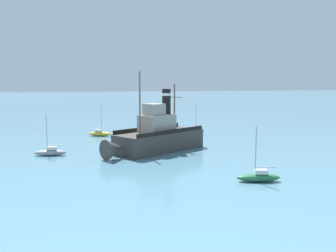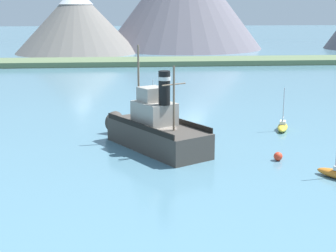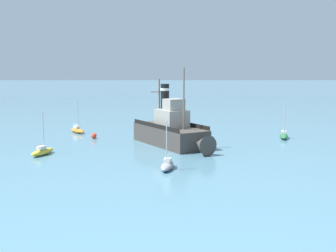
{
  "view_description": "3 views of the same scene",
  "coord_description": "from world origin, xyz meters",
  "px_view_note": "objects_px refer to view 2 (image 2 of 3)",
  "views": [
    {
      "loc": [
        -43.7,
        11.32,
        8.6
      ],
      "look_at": [
        -1.15,
        -0.25,
        3.19
      ],
      "focal_mm": 38.0,
      "sensor_mm": 36.0,
      "label": 1
    },
    {
      "loc": [
        -3.76,
        -47.74,
        13.78
      ],
      "look_at": [
        0.74,
        2.74,
        1.79
      ],
      "focal_mm": 55.0,
      "sensor_mm": 36.0,
      "label": 2
    },
    {
      "loc": [
        -0.1,
        54.17,
        9.8
      ],
      "look_at": [
        -0.26,
        4.24,
        2.94
      ],
      "focal_mm": 45.0,
      "sensor_mm": 36.0,
      "label": 3
    }
  ],
  "objects_px": {
    "sailboat_grey": "(153,116)",
    "mooring_buoy": "(278,156)",
    "sailboat_yellow": "(283,127)",
    "old_tugboat": "(154,130)"
  },
  "relations": [
    {
      "from": "sailboat_yellow",
      "to": "mooring_buoy",
      "type": "distance_m",
      "value": 11.91
    },
    {
      "from": "mooring_buoy",
      "to": "old_tugboat",
      "type": "bearing_deg",
      "value": 153.91
    },
    {
      "from": "sailboat_yellow",
      "to": "mooring_buoy",
      "type": "xyz_separation_m",
      "value": [
        -3.93,
        -11.24,
        -0.03
      ]
    },
    {
      "from": "old_tugboat",
      "to": "sailboat_grey",
      "type": "relative_size",
      "value": 2.88
    },
    {
      "from": "old_tugboat",
      "to": "mooring_buoy",
      "type": "height_order",
      "value": "old_tugboat"
    },
    {
      "from": "sailboat_grey",
      "to": "sailboat_yellow",
      "type": "bearing_deg",
      "value": -25.79
    },
    {
      "from": "sailboat_grey",
      "to": "mooring_buoy",
      "type": "bearing_deg",
      "value": -60.41
    },
    {
      "from": "sailboat_yellow",
      "to": "old_tugboat",
      "type": "bearing_deg",
      "value": -158.4
    },
    {
      "from": "sailboat_yellow",
      "to": "sailboat_grey",
      "type": "bearing_deg",
      "value": 154.21
    },
    {
      "from": "sailboat_grey",
      "to": "sailboat_yellow",
      "type": "distance_m",
      "value": 15.79
    }
  ]
}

